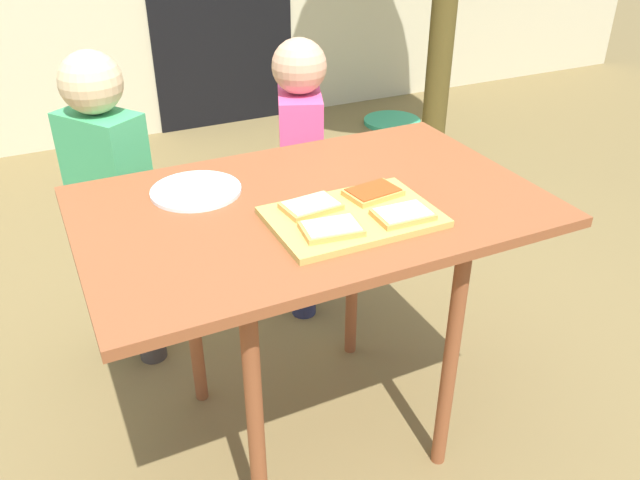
{
  "coord_description": "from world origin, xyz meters",
  "views": [
    {
      "loc": [
        -0.59,
        -1.28,
        1.47
      ],
      "look_at": [
        0.02,
        0.0,
        0.65
      ],
      "focal_mm": 36.2,
      "sensor_mm": 36.0,
      "label": 1
    }
  ],
  "objects_px": {
    "dining_table": "(312,231)",
    "child_right": "(301,164)",
    "pizza_slice_near_left": "(331,229)",
    "pizza_slice_far_right": "(373,192)",
    "pizza_slice_near_right": "(403,214)",
    "cutting_board": "(352,217)",
    "garden_hose_coil": "(392,121)",
    "plate_white_left": "(196,191)",
    "child_left": "(111,196)",
    "pizza_slice_far_left": "(311,206)"
  },
  "relations": [
    {
      "from": "cutting_board",
      "to": "pizza_slice_far_left",
      "type": "distance_m",
      "value": 0.1
    },
    {
      "from": "dining_table",
      "to": "garden_hose_coil",
      "type": "relative_size",
      "value": 3.02
    },
    {
      "from": "pizza_slice_far_left",
      "to": "cutting_board",
      "type": "bearing_deg",
      "value": -39.6
    },
    {
      "from": "cutting_board",
      "to": "child_right",
      "type": "distance_m",
      "value": 0.78
    },
    {
      "from": "cutting_board",
      "to": "child_left",
      "type": "relative_size",
      "value": 0.37
    },
    {
      "from": "pizza_slice_far_left",
      "to": "plate_white_left",
      "type": "bearing_deg",
      "value": 131.66
    },
    {
      "from": "child_left",
      "to": "pizza_slice_far_right",
      "type": "bearing_deg",
      "value": -50.58
    },
    {
      "from": "dining_table",
      "to": "child_right",
      "type": "bearing_deg",
      "value": 68.48
    },
    {
      "from": "dining_table",
      "to": "pizza_slice_near_left",
      "type": "height_order",
      "value": "pizza_slice_near_left"
    },
    {
      "from": "pizza_slice_far_right",
      "to": "child_left",
      "type": "xyz_separation_m",
      "value": [
        -0.54,
        0.65,
        -0.19
      ]
    },
    {
      "from": "pizza_slice_near_left",
      "to": "pizza_slice_near_right",
      "type": "height_order",
      "value": "same"
    },
    {
      "from": "pizza_slice_near_right",
      "to": "pizza_slice_near_left",
      "type": "bearing_deg",
      "value": 176.35
    },
    {
      "from": "dining_table",
      "to": "pizza_slice_far_left",
      "type": "xyz_separation_m",
      "value": [
        -0.03,
        -0.06,
        0.11
      ]
    },
    {
      "from": "pizza_slice_near_right",
      "to": "plate_white_left",
      "type": "height_order",
      "value": "pizza_slice_near_right"
    },
    {
      "from": "pizza_slice_near_left",
      "to": "pizza_slice_near_right",
      "type": "distance_m",
      "value": 0.18
    },
    {
      "from": "cutting_board",
      "to": "plate_white_left",
      "type": "distance_m",
      "value": 0.41
    },
    {
      "from": "cutting_board",
      "to": "child_right",
      "type": "height_order",
      "value": "child_right"
    },
    {
      "from": "child_left",
      "to": "child_right",
      "type": "bearing_deg",
      "value": 1.21
    },
    {
      "from": "child_left",
      "to": "pizza_slice_near_left",
      "type": "bearing_deg",
      "value": -64.64
    },
    {
      "from": "pizza_slice_near_left",
      "to": "plate_white_left",
      "type": "bearing_deg",
      "value": 120.12
    },
    {
      "from": "garden_hose_coil",
      "to": "child_right",
      "type": "bearing_deg",
      "value": -130.71
    },
    {
      "from": "cutting_board",
      "to": "plate_white_left",
      "type": "xyz_separation_m",
      "value": [
        -0.29,
        0.3,
        -0.0
      ]
    },
    {
      "from": "cutting_board",
      "to": "pizza_slice_near_left",
      "type": "relative_size",
      "value": 2.73
    },
    {
      "from": "plate_white_left",
      "to": "child_left",
      "type": "height_order",
      "value": "child_left"
    },
    {
      "from": "dining_table",
      "to": "cutting_board",
      "type": "distance_m",
      "value": 0.16
    },
    {
      "from": "cutting_board",
      "to": "pizza_slice_near_right",
      "type": "xyz_separation_m",
      "value": [
        0.09,
        -0.06,
        0.02
      ]
    },
    {
      "from": "pizza_slice_near_left",
      "to": "child_left",
      "type": "distance_m",
      "value": 0.87
    },
    {
      "from": "pizza_slice_near_right",
      "to": "plate_white_left",
      "type": "xyz_separation_m",
      "value": [
        -0.38,
        0.36,
        -0.02
      ]
    },
    {
      "from": "dining_table",
      "to": "cutting_board",
      "type": "xyz_separation_m",
      "value": [
        0.04,
        -0.13,
        0.09
      ]
    },
    {
      "from": "dining_table",
      "to": "child_left",
      "type": "relative_size",
      "value": 1.07
    },
    {
      "from": "pizza_slice_near_left",
      "to": "pizza_slice_far_right",
      "type": "distance_m",
      "value": 0.21
    },
    {
      "from": "cutting_board",
      "to": "pizza_slice_near_right",
      "type": "distance_m",
      "value": 0.12
    },
    {
      "from": "pizza_slice_far_right",
      "to": "child_left",
      "type": "distance_m",
      "value": 0.86
    },
    {
      "from": "garden_hose_coil",
      "to": "plate_white_left",
      "type": "bearing_deg",
      "value": -132.42
    },
    {
      "from": "pizza_slice_near_left",
      "to": "plate_white_left",
      "type": "xyz_separation_m",
      "value": [
        -0.2,
        0.35,
        -0.02
      ]
    },
    {
      "from": "pizza_slice_near_right",
      "to": "garden_hose_coil",
      "type": "distance_m",
      "value": 2.88
    },
    {
      "from": "pizza_slice_near_left",
      "to": "child_right",
      "type": "bearing_deg",
      "value": 70.71
    },
    {
      "from": "child_left",
      "to": "pizza_slice_near_right",
      "type": "bearing_deg",
      "value": -55.28
    },
    {
      "from": "dining_table",
      "to": "child_right",
      "type": "xyz_separation_m",
      "value": [
        0.24,
        0.6,
        -0.1
      ]
    },
    {
      "from": "dining_table",
      "to": "child_right",
      "type": "relative_size",
      "value": 1.11
    },
    {
      "from": "pizza_slice_far_right",
      "to": "plate_white_left",
      "type": "height_order",
      "value": "pizza_slice_far_right"
    },
    {
      "from": "pizza_slice_near_right",
      "to": "child_right",
      "type": "xyz_separation_m",
      "value": [
        0.1,
        0.79,
        -0.21
      ]
    },
    {
      "from": "pizza_slice_near_left",
      "to": "child_right",
      "type": "distance_m",
      "value": 0.85
    },
    {
      "from": "child_left",
      "to": "garden_hose_coil",
      "type": "bearing_deg",
      "value": 38.52
    },
    {
      "from": "pizza_slice_near_right",
      "to": "child_left",
      "type": "height_order",
      "value": "child_left"
    },
    {
      "from": "pizza_slice_far_left",
      "to": "child_right",
      "type": "bearing_deg",
      "value": 68.01
    },
    {
      "from": "child_right",
      "to": "pizza_slice_far_right",
      "type": "bearing_deg",
      "value": -98.76
    },
    {
      "from": "cutting_board",
      "to": "pizza_slice_near_left",
      "type": "height_order",
      "value": "pizza_slice_near_left"
    },
    {
      "from": "pizza_slice_near_left",
      "to": "pizza_slice_far_right",
      "type": "relative_size",
      "value": 1.0
    },
    {
      "from": "cutting_board",
      "to": "garden_hose_coil",
      "type": "height_order",
      "value": "cutting_board"
    }
  ]
}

